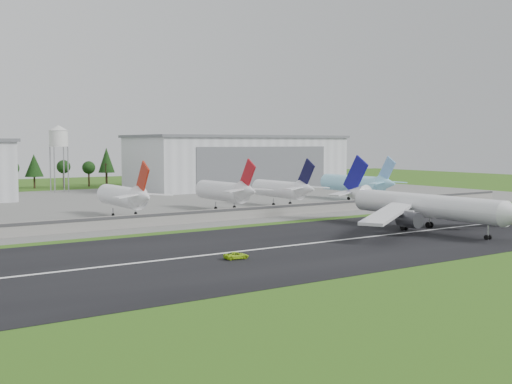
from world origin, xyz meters
TOP-DOWN VIEW (x-y plane):
  - ground at (0.00, 0.00)m, footprint 600.00×600.00m
  - runway at (0.00, 10.00)m, footprint 320.00×60.00m
  - runway_centerline at (0.00, 10.00)m, footprint 220.00×1.00m
  - apron at (0.00, 120.00)m, footprint 320.00×150.00m
  - blast_fence at (0.00, 54.99)m, footprint 240.00×0.61m
  - hangar_east at (75.00, 164.92)m, footprint 102.00×47.00m
  - water_tower at (-5.00, 185.00)m, footprint 8.40×8.40m
  - utility_poles at (0.00, 200.00)m, footprint 230.00×3.00m
  - treeline at (0.00, 215.00)m, footprint 320.00×16.00m
  - main_airliner at (31.58, 9.56)m, footprint 57.28×59.10m
  - ground_vehicle at (-27.95, 3.30)m, footprint 4.96×2.64m
  - parked_jet_red_a at (-19.07, 76.58)m, footprint 7.36×31.29m
  - parked_jet_red_b at (15.07, 76.59)m, footprint 7.36×31.29m
  - parked_jet_navy at (37.61, 76.56)m, footprint 7.36×31.29m
  - parked_jet_skyblue at (75.96, 81.60)m, footprint 7.36×37.29m

SIDE VIEW (x-z plane):
  - ground at x=0.00m, z-range 0.00..0.00m
  - utility_poles at x=0.00m, z-range -6.00..6.00m
  - treeline at x=0.00m, z-range -11.00..11.00m
  - runway at x=0.00m, z-range 0.00..0.10m
  - apron at x=0.00m, z-range 0.00..0.10m
  - runway_centerline at x=0.00m, z-range 0.10..0.12m
  - ground_vehicle at x=-27.95m, z-range 0.10..1.43m
  - blast_fence at x=0.00m, z-range 0.06..3.56m
  - main_airliner at x=31.58m, z-range -4.19..13.98m
  - parked_jet_navy at x=37.61m, z-range -2.17..14.52m
  - parked_jet_red_a at x=-19.07m, z-range -2.10..14.74m
  - parked_jet_red_b at x=15.07m, z-range -2.06..14.86m
  - parked_jet_skyblue at x=75.96m, z-range -2.08..14.89m
  - hangar_east at x=75.00m, z-range 0.03..25.23m
  - water_tower at x=-5.00m, z-range 9.85..39.25m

